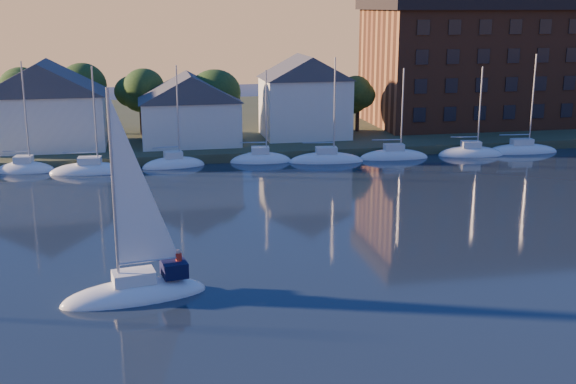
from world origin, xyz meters
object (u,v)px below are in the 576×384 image
object	(u,v)px
clubhouse_west	(44,104)
hero_sailboat	(137,288)
clubhouse_centre	(190,108)
condo_block	(483,57)
clubhouse_east	(305,95)

from	to	relation	value
clubhouse_west	hero_sailboat	distance (m)	45.31
clubhouse_centre	clubhouse_west	bearing A→B (deg)	176.42
clubhouse_west	condo_block	world-z (taller)	condo_block
hero_sailboat	clubhouse_west	bearing A→B (deg)	-86.98
clubhouse_centre	hero_sailboat	world-z (taller)	hero_sailboat
clubhouse_centre	hero_sailboat	xyz separation A→B (m)	(-6.26, -42.92, -4.57)
clubhouse_east	condo_block	bearing A→B (deg)	12.89
clubhouse_east	hero_sailboat	size ratio (longest dim) A/B	0.79
clubhouse_centre	clubhouse_east	world-z (taller)	clubhouse_east
clubhouse_centre	condo_block	size ratio (longest dim) A/B	0.37
clubhouse_west	clubhouse_centre	world-z (taller)	clubhouse_west
condo_block	hero_sailboat	world-z (taller)	condo_block
clubhouse_east	hero_sailboat	bearing A→B (deg)	-114.28
clubhouse_centre	clubhouse_east	size ratio (longest dim) A/B	1.10
clubhouse_west	condo_block	size ratio (longest dim) A/B	0.44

